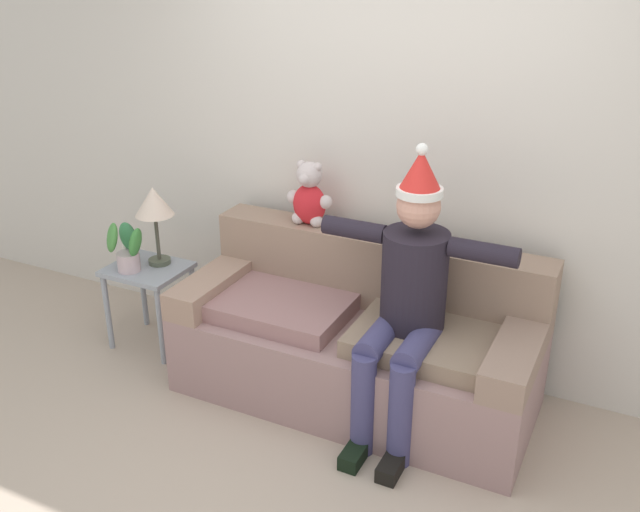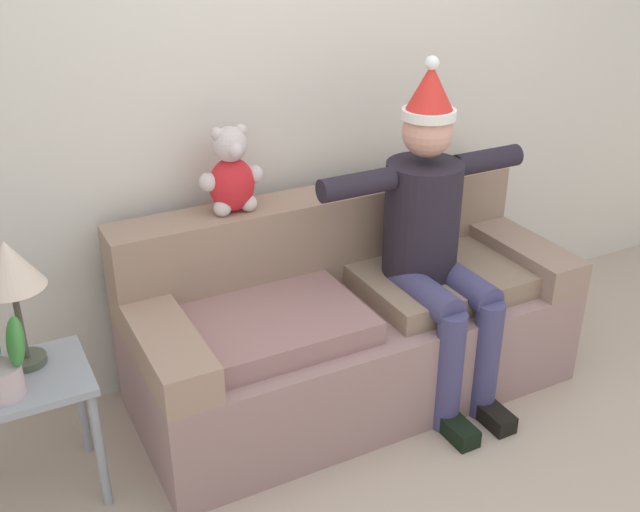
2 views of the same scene
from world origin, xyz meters
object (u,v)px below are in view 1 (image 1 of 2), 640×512
(teddy_bear, at_px, (309,196))
(candle_tall, at_px, (126,244))
(potted_plant, at_px, (127,248))
(person_seated, at_px, (407,294))
(table_lamp, at_px, (154,205))
(side_table, at_px, (149,281))
(couch, at_px, (358,339))

(teddy_bear, xyz_separation_m, candle_tall, (-1.11, -0.35, -0.38))
(teddy_bear, xyz_separation_m, potted_plant, (-1.05, -0.42, -0.37))
(person_seated, relative_size, teddy_bear, 4.05)
(person_seated, bearing_deg, table_lamp, 174.27)
(teddy_bear, height_order, side_table, teddy_bear)
(potted_plant, bearing_deg, side_table, 53.40)
(person_seated, bearing_deg, couch, 153.24)
(potted_plant, xyz_separation_m, candle_tall, (-0.07, 0.07, -0.01))
(teddy_bear, relative_size, candle_tall, 1.79)
(potted_plant, bearing_deg, person_seated, -0.04)
(person_seated, bearing_deg, potted_plant, 179.96)
(couch, xyz_separation_m, side_table, (-1.42, -0.08, 0.09))
(person_seated, xyz_separation_m, candle_tall, (-1.88, 0.07, -0.11))
(couch, bearing_deg, teddy_bear, 149.95)
(person_seated, xyz_separation_m, teddy_bear, (-0.77, 0.42, 0.27))
(side_table, xyz_separation_m, table_lamp, (0.04, 0.08, 0.49))
(person_seated, height_order, potted_plant, person_seated)
(couch, distance_m, candle_tall, 1.59)
(table_lamp, distance_m, potted_plant, 0.31)
(teddy_bear, height_order, candle_tall, teddy_bear)
(couch, bearing_deg, side_table, -176.91)
(couch, height_order, candle_tall, couch)
(person_seated, bearing_deg, side_table, 177.05)
(candle_tall, bearing_deg, couch, 3.56)
(table_lamp, bearing_deg, couch, -0.22)
(side_table, bearing_deg, person_seated, -2.95)
(side_table, height_order, table_lamp, table_lamp)
(couch, relative_size, side_table, 3.64)
(table_lamp, bearing_deg, candle_tall, -149.19)
(table_lamp, height_order, candle_tall, table_lamp)
(table_lamp, bearing_deg, side_table, -114.29)
(potted_plant, bearing_deg, table_lamp, 58.91)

